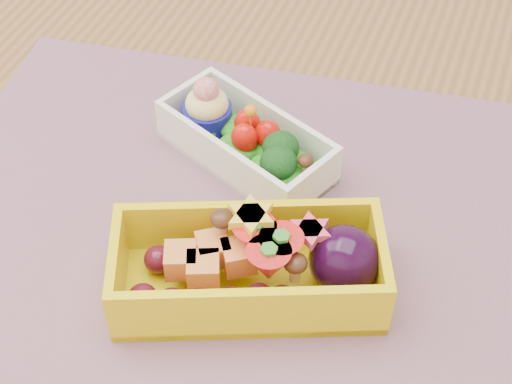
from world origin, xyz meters
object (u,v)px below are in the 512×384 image
(table, at_px, (217,268))
(placemat, at_px, (245,228))
(bento_yellow, at_px, (255,267))
(bento_white, at_px, (245,141))

(table, height_order, placemat, placemat)
(table, bearing_deg, bento_yellow, -50.60)
(bento_yellow, bearing_deg, placemat, 95.78)
(bento_white, xyz_separation_m, bento_yellow, (0.05, -0.12, 0.01))
(table, height_order, bento_white, bento_white)
(table, xyz_separation_m, bento_white, (0.01, 0.04, 0.12))
(table, height_order, bento_yellow, bento_yellow)
(placemat, relative_size, bento_yellow, 2.48)
(placemat, bearing_deg, bento_yellow, -62.15)
(table, distance_m, placemat, 0.11)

